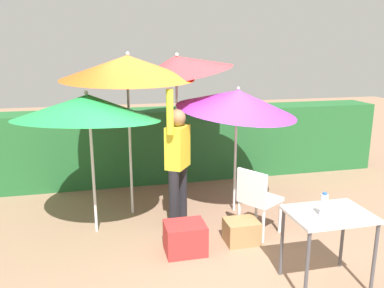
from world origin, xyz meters
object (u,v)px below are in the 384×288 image
umbrella_navy (88,107)px  crate_cardboard (241,231)px  umbrella_orange (177,66)px  umbrella_yellow (237,101)px  chair_plastic (257,197)px  folding_table (329,222)px  person_vendor (178,159)px  bottle_water (324,205)px  cooler_box (185,238)px  umbrella_rainbow (128,67)px

umbrella_navy → crate_cardboard: (1.77, -0.73, -1.51)m
umbrella_orange → umbrella_yellow: umbrella_orange is taller
umbrella_navy → chair_plastic: 2.40m
crate_cardboard → folding_table: (0.52, -1.04, 0.55)m
umbrella_yellow → crate_cardboard: (-0.25, -0.96, -1.50)m
crate_cardboard → umbrella_navy: bearing=157.7°
folding_table → person_vendor: bearing=124.5°
person_vendor → crate_cardboard: bearing=-45.6°
umbrella_orange → umbrella_navy: (-1.28, -0.82, -0.44)m
chair_plastic → bottle_water: (0.15, -1.25, 0.39)m
person_vendor → cooler_box: bearing=-95.2°
chair_plastic → crate_cardboard: 0.48m
umbrella_rainbow → umbrella_orange: 0.82m
person_vendor → cooler_box: (-0.07, -0.76, -0.75)m
umbrella_navy → bottle_water: umbrella_navy is taller
umbrella_orange → chair_plastic: (0.76, -1.39, -1.59)m
umbrella_orange → folding_table: size_ratio=3.01×
person_vendor → cooler_box: size_ratio=3.97×
umbrella_rainbow → umbrella_navy: bearing=-138.0°
crate_cardboard → umbrella_orange: bearing=107.8°
umbrella_yellow → chair_plastic: (0.01, -0.80, -1.13)m
umbrella_rainbow → cooler_box: size_ratio=4.89×
person_vendor → chair_plastic: (0.93, -0.52, -0.42)m
cooler_box → crate_cardboard: cooler_box is taller
person_vendor → bottle_water: bearing=-58.7°
cooler_box → umbrella_rainbow: bearing=111.3°
person_vendor → umbrella_orange: bearing=79.0°
umbrella_navy → person_vendor: umbrella_navy is taller
umbrella_yellow → chair_plastic: 1.39m
folding_table → crate_cardboard: bearing=116.5°
umbrella_navy → person_vendor: (1.11, -0.05, -0.72)m
umbrella_yellow → bottle_water: umbrella_yellow is taller
bottle_water → umbrella_orange: bearing=109.0°
umbrella_rainbow → bottle_water: 3.08m
chair_plastic → umbrella_rainbow: bearing=145.0°
chair_plastic → cooler_box: chair_plastic is taller
umbrella_yellow → person_vendor: 1.19m
umbrella_rainbow → person_vendor: size_ratio=1.23×
chair_plastic → bottle_water: bottle_water is taller
umbrella_rainbow → umbrella_navy: size_ratio=1.20×
umbrella_yellow → cooler_box: umbrella_yellow is taller
umbrella_orange → person_vendor: bearing=-101.0°
umbrella_navy → folding_table: umbrella_navy is taller
umbrella_navy → bottle_water: size_ratio=8.01×
chair_plastic → folding_table: size_ratio=1.11×
chair_plastic → bottle_water: size_ratio=3.71×
person_vendor → crate_cardboard: size_ratio=4.60×
umbrella_yellow → crate_cardboard: size_ratio=4.75×
umbrella_navy → folding_table: size_ratio=2.40×
umbrella_rainbow → folding_table: 3.19m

